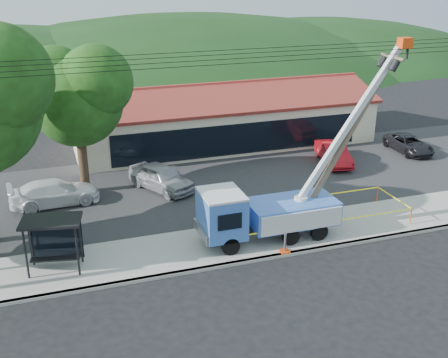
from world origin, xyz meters
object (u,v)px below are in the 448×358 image
utility_truck (266,210)px  car_dark (408,153)px  car_silver (162,191)px  leaning_pole (351,131)px  car_white (56,206)px  car_red (333,164)px  bus_shelter (53,232)px

utility_truck → car_dark: 17.79m
car_silver → car_dark: bearing=-25.1°
leaning_pole → car_white: bearing=151.6°
leaning_pole → car_red: 11.04m
utility_truck → bus_shelter: 10.07m
utility_truck → car_white: (-9.71, 7.78, -1.68)m
leaning_pole → car_dark: size_ratio=2.20×
car_red → car_white: car_white is taller
utility_truck → car_white: utility_truck is taller
utility_truck → car_dark: size_ratio=2.44×
bus_shelter → leaning_pole: bearing=10.5°
car_red → car_white: (-18.45, -1.05, 0.00)m
car_silver → bus_shelter: bearing=-159.5°
car_silver → car_red: car_silver is taller
car_white → bus_shelter: bearing=173.0°
utility_truck → car_red: (8.74, 8.83, -1.68)m
car_silver → car_dark: 18.61m
car_silver → car_white: bearing=153.5°
leaning_pole → car_white: (-14.21, 7.67, -5.29)m
car_silver → car_dark: car_silver is taller
bus_shelter → car_red: size_ratio=0.65×
car_white → car_red: bearing=-91.0°
bus_shelter → car_silver: 10.31m
car_white → leaning_pole: bearing=-122.6°
utility_truck → car_silver: (-3.46, 8.03, -1.68)m
car_silver → car_dark: (18.57, 1.20, 0.00)m
leaning_pole → car_red: size_ratio=2.17×
utility_truck → car_silver: bearing=113.3°
leaning_pole → car_dark: (10.61, 9.12, -5.29)m
leaning_pole → car_red: leaning_pole is taller
bus_shelter → car_white: (0.35, 7.43, -1.97)m
car_dark → car_white: bearing=-174.7°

